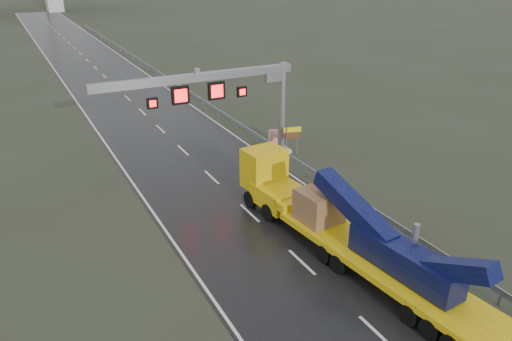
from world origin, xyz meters
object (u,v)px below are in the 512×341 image
sign_gantry (225,91)px  exit_sign_pair (292,135)px  striped_barrier (273,137)px  heavy_haul_truck (333,220)px

sign_gantry → exit_sign_pair: 6.54m
exit_sign_pair → striped_barrier: 3.19m
sign_gantry → exit_sign_pair: (5.13, -0.99, -3.93)m
heavy_haul_truck → exit_sign_pair: heavy_haul_truck is taller
striped_barrier → sign_gantry: bearing=-146.3°
sign_gantry → exit_sign_pair: sign_gantry is taller
exit_sign_pair → sign_gantry: bearing=-175.9°
striped_barrier → heavy_haul_truck: bearing=-95.7°
heavy_haul_truck → striped_barrier: (5.07, 15.53, -1.07)m
exit_sign_pair → striped_barrier: exit_sign_pair is taller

